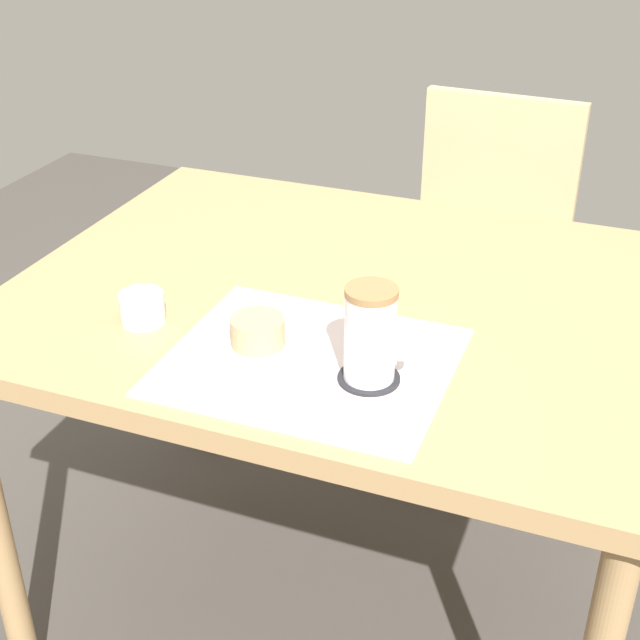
% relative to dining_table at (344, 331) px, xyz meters
% --- Properties ---
extents(ground_plane, '(4.40, 4.40, 0.02)m').
position_rel_dining_table_xyz_m(ground_plane, '(0.00, 0.00, -0.66)').
color(ground_plane, '#47423D').
extents(dining_table, '(1.10, 0.87, 0.73)m').
position_rel_dining_table_xyz_m(dining_table, '(0.00, 0.00, 0.00)').
color(dining_table, tan).
rests_on(dining_table, ground_plane).
extents(wooden_chair, '(0.44, 0.44, 0.85)m').
position_rel_dining_table_xyz_m(wooden_chair, '(0.09, 0.74, -0.18)').
color(wooden_chair, '#D1B27F').
rests_on(wooden_chair, ground_plane).
extents(placemat, '(0.41, 0.35, 0.00)m').
position_rel_dining_table_xyz_m(placemat, '(0.03, -0.23, 0.08)').
color(placemat, silver).
rests_on(placemat, dining_table).
extents(pastry_plate, '(0.17, 0.17, 0.01)m').
position_rel_dining_table_xyz_m(pastry_plate, '(-0.05, -0.24, 0.09)').
color(pastry_plate, silver).
rests_on(pastry_plate, placemat).
extents(pastry, '(0.08, 0.08, 0.04)m').
position_rel_dining_table_xyz_m(pastry, '(-0.05, -0.24, 0.12)').
color(pastry, tan).
rests_on(pastry, pastry_plate).
extents(coffee_coaster, '(0.09, 0.09, 0.00)m').
position_rel_dining_table_xyz_m(coffee_coaster, '(0.13, -0.25, 0.09)').
color(coffee_coaster, '#232328').
rests_on(coffee_coaster, placemat).
extents(coffee_mug, '(0.11, 0.07, 0.14)m').
position_rel_dining_table_xyz_m(coffee_mug, '(0.13, -0.25, 0.16)').
color(coffee_mug, white).
rests_on(coffee_mug, coffee_coaster).
extents(teaspoon, '(0.13, 0.04, 0.01)m').
position_rel_dining_table_xyz_m(teaspoon, '(0.16, -0.37, 0.09)').
color(teaspoon, silver).
rests_on(teaspoon, placemat).
extents(sugar_bowl, '(0.07, 0.07, 0.05)m').
position_rel_dining_table_xyz_m(sugar_bowl, '(-0.26, -0.22, 0.10)').
color(sugar_bowl, white).
rests_on(sugar_bowl, dining_table).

